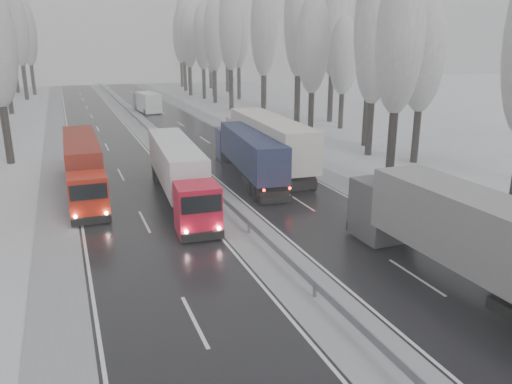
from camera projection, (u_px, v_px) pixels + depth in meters
carriageway_right at (267, 180)px, 39.09m from camera, size 7.50×200.00×0.03m
carriageway_left at (131, 195)px, 35.45m from camera, size 7.50×200.00×0.03m
median_slush at (202, 187)px, 37.27m from camera, size 3.00×200.00×0.04m
shoulder_right at (323, 175)px, 40.80m from camera, size 2.40×200.00×0.04m
shoulder_left at (56, 202)px, 33.74m from camera, size 2.40×200.00×0.04m
median_guardrail at (202, 180)px, 37.09m from camera, size 0.12×200.00×0.76m
tree_18 at (400, 38)px, 36.57m from camera, size 3.60×3.60×16.58m
tree_19 at (423, 54)px, 42.42m from camera, size 3.60×3.60×14.57m
tree_20 at (375, 45)px, 45.16m from camera, size 3.60×3.60×15.71m
tree_21 at (372, 25)px, 48.97m from camera, size 3.60×3.60×18.62m
tree_22 at (313, 44)px, 54.14m from camera, size 3.60×3.60×15.86m
tree_23 at (344, 56)px, 60.32m from camera, size 3.60×3.60×13.55m
tree_24 at (299, 17)px, 58.43m from camera, size 3.60×3.60×20.49m
tree_25 at (334, 25)px, 64.59m from camera, size 3.60×3.60×19.44m
tree_26 at (264, 29)px, 67.78m from camera, size 3.60×3.60×18.78m
tree_27 at (298, 35)px, 74.04m from camera, size 3.60×3.60×17.62m
tree_28 at (230, 27)px, 76.74m from camera, size 3.60×3.60×19.62m
tree_29 at (265, 34)px, 83.14m from camera, size 3.60×3.60×18.11m
tree_30 at (214, 35)px, 85.84m from camera, size 3.60×3.60×17.86m
tree_31 at (238, 33)px, 91.33m from camera, size 3.60×3.60×18.58m
tree_32 at (203, 38)px, 92.67m from camera, size 3.60×3.60×17.33m
tree_33 at (213, 48)px, 97.88m from camera, size 3.60×3.60×14.33m
tree_34 at (189, 37)px, 98.64m from camera, size 3.60×3.60×17.63m
tree_35 at (227, 35)px, 105.29m from camera, size 3.60×3.60×18.25m
tree_36 at (183, 29)px, 107.40m from camera, size 3.60×3.60×20.23m
tree_37 at (210, 41)px, 114.10m from camera, size 3.60×3.60×16.37m
tree_38 at (180, 37)px, 117.84m from camera, size 3.60×3.60×17.97m
tree_39 at (188, 42)px, 122.71m from camera, size 3.60×3.60×16.19m
tree_70 at (1, 38)px, 72.35m from camera, size 3.60×3.60×17.09m
tree_74 at (18, 29)px, 90.28m from camera, size 3.60×3.60×19.68m
tree_76 at (27, 34)px, 99.23m from camera, size 3.60×3.60×18.55m
tree_77 at (0, 48)px, 101.63m from camera, size 3.60×3.60×14.32m
tree_78 at (10, 31)px, 103.71m from camera, size 3.60×3.60×19.55m
truck_grey_tarp at (479, 239)px, 20.81m from camera, size 2.83×16.97×4.34m
truck_blue_box at (248, 151)px, 39.26m from camera, size 3.90×14.96×3.81m
truck_cream_box at (266, 139)px, 41.74m from camera, size 3.86×17.75×4.52m
box_truck_distant at (147, 102)px, 77.05m from camera, size 3.22×8.23×3.00m
truck_red_white at (178, 169)px, 33.56m from camera, size 3.38×15.13×3.85m
truck_red_red at (83, 162)px, 35.84m from camera, size 2.40×14.54×3.72m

